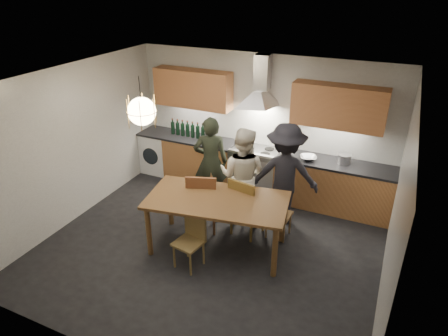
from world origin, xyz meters
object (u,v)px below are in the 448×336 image
at_px(wine_bottles, 193,130).
at_px(chair_front, 192,236).
at_px(dining_table, 217,205).
at_px(mixing_bowl, 308,158).
at_px(person_right, 285,174).
at_px(person_mid, 242,176).
at_px(chair_back_left, 202,199).
at_px(stock_pot, 344,159).
at_px(person_left, 211,162).

bearing_deg(wine_bottles, chair_front, -62.11).
bearing_deg(dining_table, mixing_bowl, 54.51).
relative_size(person_right, wine_bottles, 1.76).
bearing_deg(dining_table, person_right, 50.74).
bearing_deg(person_mid, chair_front, 79.29).
height_order(person_mid, mixing_bowl, person_mid).
bearing_deg(person_mid, chair_back_left, 52.07).
xyz_separation_m(dining_table, person_right, (0.67, 1.18, 0.11)).
distance_m(chair_front, mixing_bowl, 2.61).
height_order(person_right, stock_pot, person_right).
bearing_deg(chair_front, stock_pot, 66.33).
xyz_separation_m(dining_table, person_mid, (0.03, 0.91, 0.07)).
bearing_deg(stock_pot, chair_back_left, -138.64).
height_order(mixing_bowl, stock_pot, stock_pot).
distance_m(chair_front, stock_pot, 3.01).
relative_size(dining_table, person_right, 1.26).
bearing_deg(wine_bottles, chair_back_left, -57.28).
xyz_separation_m(dining_table, chair_back_left, (-0.41, 0.30, -0.16)).
relative_size(person_mid, mixing_bowl, 5.81).
distance_m(person_mid, stock_pot, 1.80).
relative_size(dining_table, chair_back_left, 2.08).
distance_m(person_mid, mixing_bowl, 1.28).
height_order(chair_back_left, mixing_bowl, chair_back_left).
xyz_separation_m(person_mid, stock_pot, (1.46, 1.06, 0.14)).
distance_m(chair_back_left, chair_front, 0.83).
xyz_separation_m(mixing_bowl, wine_bottles, (-2.36, 0.10, 0.13)).
bearing_deg(wine_bottles, person_right, -19.74).
xyz_separation_m(chair_front, wine_bottles, (-1.29, 2.43, 0.59)).
height_order(person_left, wine_bottles, person_left).
height_order(dining_table, person_right, person_right).
xyz_separation_m(dining_table, mixing_bowl, (0.90, 1.84, 0.17)).
bearing_deg(dining_table, chair_front, -119.29).
xyz_separation_m(chair_back_left, person_right, (1.08, 0.88, 0.27)).
xyz_separation_m(chair_back_left, stock_pot, (1.89, 1.67, 0.37)).
bearing_deg(wine_bottles, mixing_bowl, -2.38).
xyz_separation_m(person_left, person_mid, (0.72, -0.27, 0.00)).
height_order(chair_back_left, person_right, person_right).
distance_m(person_right, stock_pot, 1.14).
relative_size(chair_back_left, person_right, 0.60).
height_order(dining_table, person_left, person_left).
relative_size(dining_table, mixing_bowl, 7.66).
relative_size(person_right, stock_pot, 7.85).
height_order(person_mid, wine_bottles, person_mid).
height_order(person_mid, person_right, person_right).
height_order(stock_pot, wine_bottles, wine_bottles).
height_order(dining_table, wine_bottles, wine_bottles).
height_order(chair_front, person_mid, person_mid).
bearing_deg(chair_front, person_right, 73.52).
bearing_deg(person_mid, stock_pot, -146.33).
height_order(chair_front, stock_pot, stock_pot).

